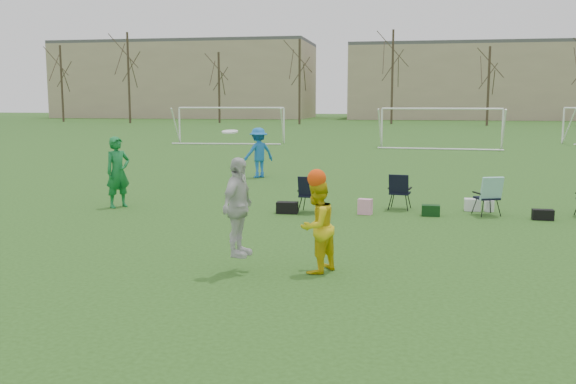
% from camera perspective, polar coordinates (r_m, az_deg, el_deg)
% --- Properties ---
extents(ground, '(260.00, 260.00, 0.00)m').
position_cam_1_polar(ground, '(9.62, -1.71, -9.54)').
color(ground, '#284C17').
rests_on(ground, ground).
extents(fielder_green_near, '(0.79, 0.85, 1.95)m').
position_cam_1_polar(fielder_green_near, '(18.15, -14.88, 1.72)').
color(fielder_green_near, '#147032').
rests_on(fielder_green_near, ground).
extents(fielder_blue, '(1.39, 1.33, 1.89)m').
position_cam_1_polar(fielder_blue, '(24.42, -2.64, 3.51)').
color(fielder_blue, blue).
rests_on(fielder_blue, ground).
extents(center_contest, '(2.04, 1.26, 2.43)m').
position_cam_1_polar(center_contest, '(10.86, -0.77, -2.17)').
color(center_contest, silver).
rests_on(center_contest, ground).
extents(sideline_setup, '(8.23, 1.68, 1.64)m').
position_cam_1_polar(sideline_setup, '(17.18, 15.33, -0.22)').
color(sideline_setup, '#103B22').
rests_on(sideline_setup, ground).
extents(goal_left, '(7.39, 0.76, 2.46)m').
position_cam_1_polar(goal_left, '(44.60, -5.07, 6.85)').
color(goal_left, white).
rests_on(goal_left, ground).
extents(goal_mid, '(7.40, 0.63, 2.46)m').
position_cam_1_polar(goal_mid, '(41.02, 13.46, 6.55)').
color(goal_mid, white).
rests_on(goal_mid, ground).
extents(tree_line, '(110.28, 3.28, 11.40)m').
position_cam_1_polar(tree_line, '(78.85, 9.39, 9.64)').
color(tree_line, '#382B21').
rests_on(tree_line, ground).
extents(building_row, '(126.00, 16.00, 13.00)m').
position_cam_1_polar(building_row, '(105.11, 13.30, 9.63)').
color(building_row, tan).
rests_on(building_row, ground).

